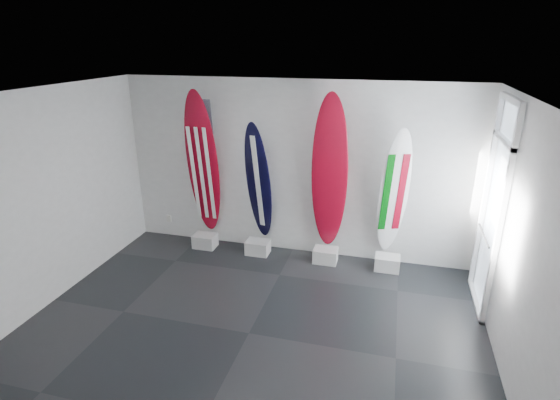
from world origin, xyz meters
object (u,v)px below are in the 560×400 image
(surfboard_swiss, at_px, (330,173))
(surfboard_italy, at_px, (394,193))
(surfboard_usa, at_px, (203,164))
(surfboard_navy, at_px, (258,182))

(surfboard_swiss, relative_size, surfboard_italy, 1.21)
(surfboard_italy, bearing_deg, surfboard_usa, 159.24)
(surfboard_usa, relative_size, surfboard_italy, 1.21)
(surfboard_navy, height_order, surfboard_swiss, surfboard_swiss)
(surfboard_swiss, height_order, surfboard_italy, surfboard_swiss)
(surfboard_usa, xyz_separation_m, surfboard_italy, (3.24, 0.00, -0.23))
(surfboard_navy, bearing_deg, surfboard_italy, 15.76)
(surfboard_navy, bearing_deg, surfboard_usa, -164.24)
(surfboard_swiss, bearing_deg, surfboard_navy, 179.17)
(surfboard_swiss, distance_m, surfboard_italy, 1.05)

